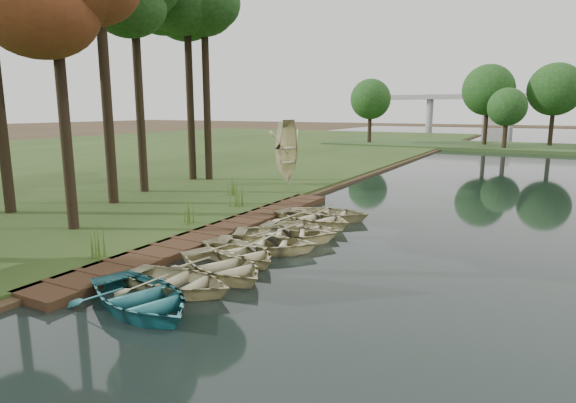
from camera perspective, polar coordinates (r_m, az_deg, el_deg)
The scene contains 23 objects.
ground at distance 18.02m, azimuth -3.69°, elevation -4.60°, with size 300.00×300.00×0.00m, color #3D2F1D.
boardwalk at distance 18.86m, azimuth -7.82°, elevation -3.50°, with size 1.60×16.00×0.30m, color #382415.
peninsula at distance 64.87m, azimuth 27.38°, elevation 5.64°, with size 50.00×14.00×0.45m, color #304A21.
far_trees at distance 64.87m, azimuth 24.88°, elevation 11.35°, with size 45.60×5.60×8.80m.
bridge at distance 134.74m, azimuth 30.27°, elevation 10.42°, with size 95.90×4.00×8.60m.
building_b at distance 160.33m, azimuth 23.74°, elevation 10.43°, with size 8.00×8.00×12.00m, color #A5A5A0.
rowboat_0 at distance 12.29m, azimuth -17.11°, elevation -10.45°, with size 2.67×3.73×0.77m, color teal.
rowboat_1 at distance 13.26m, azimuth -13.03°, elevation -8.85°, with size 2.36×3.31×0.68m, color beige.
rowboat_2 at distance 14.21m, azimuth -7.80°, elevation -7.21°, with size 2.54×3.55×0.74m, color beige.
rowboat_3 at distance 15.56m, azimuth -5.80°, elevation -5.63°, with size 2.38×3.34×0.69m, color beige.
rowboat_4 at distance 16.35m, azimuth -2.55°, elevation -4.71°, with size 2.49×3.49×0.72m, color beige.
rowboat_5 at distance 17.41m, azimuth -0.35°, elevation -3.64°, with size 2.69×3.76×0.78m, color beige.
rowboat_6 at distance 18.48m, azimuth 1.51°, elevation -2.98°, with size 2.26×3.16×0.65m, color beige.
rowboat_7 at distance 20.05m, azimuth 2.96°, elevation -1.70°, with size 2.67×3.74×0.77m, color beige.
rowboat_8 at distance 21.03m, azimuth 4.89°, elevation -1.21°, with size 2.49×3.49×0.72m, color beige.
stored_rowboat at distance 29.36m, azimuth -0.08°, elevation 2.86°, with size 2.77×3.88×0.80m, color beige.
tree_2 at distance 20.07m, azimuth -25.93°, elevation 20.07°, with size 4.48×4.48×10.04m.
tree_5 at distance 32.42m, azimuth -11.95°, elevation 22.06°, with size 5.09×5.09×13.18m.
tree_6 at distance 32.18m, azimuth -9.94°, elevation 21.67°, with size 4.93×4.93×12.81m.
reeds_0 at distance 15.84m, azimuth -21.64°, elevation -4.63°, with size 0.60×0.60×0.96m, color #3F661E.
reeds_1 at distance 19.61m, azimuth -11.73°, elevation -1.22°, with size 0.60×0.60×0.94m, color #3F661E.
reeds_2 at distance 25.83m, azimuth -6.50°, elevation 1.83°, with size 0.60×0.60×0.93m, color #3F661E.
reeds_3 at distance 22.74m, azimuth -6.15°, elevation 0.60°, with size 0.60×0.60×0.93m, color #3F661E.
Camera 1 is at (9.27, -14.69, 4.81)m, focal length 30.00 mm.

